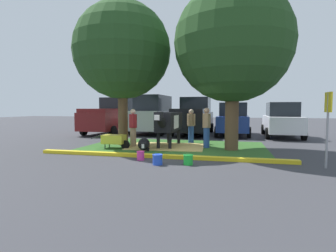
% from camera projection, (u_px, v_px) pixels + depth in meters
% --- Properties ---
extents(ground_plane, '(80.00, 80.00, 0.00)m').
position_uv_depth(ground_plane, '(180.00, 153.00, 10.01)').
color(ground_plane, '#38383D').
extents(grass_island, '(7.69, 4.96, 0.02)m').
position_uv_depth(grass_island, '(174.00, 147.00, 11.64)').
color(grass_island, '#2D5B23').
rests_on(grass_island, ground).
extents(curb_yellow, '(8.89, 0.24, 0.12)m').
position_uv_depth(curb_yellow, '(158.00, 156.00, 9.08)').
color(curb_yellow, yellow).
rests_on(curb_yellow, ground).
extents(hay_bedding, '(3.34, 2.60, 0.04)m').
position_uv_depth(hay_bedding, '(166.00, 147.00, 11.59)').
color(hay_bedding, tan).
rests_on(hay_bedding, ground).
extents(shade_tree_left, '(4.34, 4.34, 6.44)m').
position_uv_depth(shade_tree_left, '(122.00, 51.00, 11.97)').
color(shade_tree_left, brown).
rests_on(shade_tree_left, ground).
extents(shade_tree_right, '(4.64, 4.64, 6.56)m').
position_uv_depth(shade_tree_right, '(233.00, 44.00, 10.49)').
color(shade_tree_right, brown).
rests_on(shade_tree_right, ground).
extents(cow_holstein, '(0.74, 3.14, 1.54)m').
position_uv_depth(cow_holstein, '(169.00, 122.00, 11.59)').
color(cow_holstein, black).
rests_on(cow_holstein, ground).
extents(calf_lying, '(0.76, 1.33, 0.48)m').
position_uv_depth(calf_lying, '(144.00, 144.00, 10.75)').
color(calf_lying, black).
rests_on(calf_lying, ground).
extents(person_handler, '(0.34, 0.51, 1.70)m').
position_uv_depth(person_handler, '(207.00, 126.00, 11.26)').
color(person_handler, '#23478C').
rests_on(person_handler, ground).
extents(person_visitor_near, '(0.44, 0.36, 1.63)m').
position_uv_depth(person_visitor_near, '(191.00, 125.00, 12.83)').
color(person_visitor_near, '#23478C').
rests_on(person_visitor_near, ground).
extents(person_visitor_far, '(0.34, 0.50, 1.66)m').
position_uv_depth(person_visitor_far, '(133.00, 127.00, 11.54)').
color(person_visitor_far, '#9E7F5B').
rests_on(person_visitor_far, ground).
extents(wheelbarrow, '(1.61, 0.64, 0.63)m').
position_uv_depth(wheelbarrow, '(114.00, 139.00, 11.12)').
color(wheelbarrow, gold).
rests_on(wheelbarrow, ground).
extents(parking_sign, '(0.06, 0.44, 2.13)m').
position_uv_depth(parking_sign, '(328.00, 115.00, 7.42)').
color(parking_sign, '#99999E').
rests_on(parking_sign, ground).
extents(bucket_pink, '(0.27, 0.27, 0.30)m').
position_uv_depth(bucket_pink, '(141.00, 155.00, 8.69)').
color(bucket_pink, '#EA3893').
rests_on(bucket_pink, ground).
extents(bucket_blue, '(0.32, 0.32, 0.32)m').
position_uv_depth(bucket_blue, '(158.00, 159.00, 7.97)').
color(bucket_blue, blue).
rests_on(bucket_blue, ground).
extents(bucket_green, '(0.30, 0.30, 0.31)m').
position_uv_depth(bucket_green, '(188.00, 159.00, 7.96)').
color(bucket_green, green).
rests_on(bucket_green, ground).
extents(pickup_truck_maroon, '(2.34, 5.45, 2.42)m').
position_uv_depth(pickup_truck_maroon, '(112.00, 117.00, 18.09)').
color(pickup_truck_maroon, maroon).
rests_on(pickup_truck_maroon, ground).
extents(suv_dark_grey, '(2.22, 4.65, 2.52)m').
position_uv_depth(suv_dark_grey, '(154.00, 115.00, 17.74)').
color(suv_dark_grey, '#B7B7BC').
rests_on(suv_dark_grey, ground).
extents(pickup_truck_black, '(2.34, 5.45, 2.42)m').
position_uv_depth(pickup_truck_black, '(194.00, 117.00, 17.30)').
color(pickup_truck_black, black).
rests_on(pickup_truck_black, ground).
extents(sedan_blue, '(2.12, 4.45, 2.02)m').
position_uv_depth(sedan_blue, '(233.00, 120.00, 16.60)').
color(sedan_blue, navy).
rests_on(sedan_blue, ground).
extents(hatchback_white, '(2.12, 4.45, 2.02)m').
position_uv_depth(hatchback_white, '(282.00, 120.00, 15.60)').
color(hatchback_white, silver).
rests_on(hatchback_white, ground).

